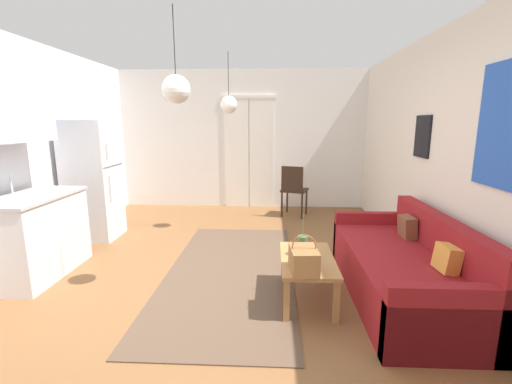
# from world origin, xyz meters

# --- Properties ---
(ground_plane) EXTENTS (5.26, 7.49, 0.10)m
(ground_plane) POSITION_xyz_m (0.00, 0.00, -0.05)
(ground_plane) COLOR brown
(wall_back) EXTENTS (4.86, 0.13, 2.61)m
(wall_back) POSITION_xyz_m (0.00, 3.49, 1.30)
(wall_back) COLOR white
(wall_back) RESTS_ON ground_plane
(wall_right) EXTENTS (0.12, 7.09, 2.61)m
(wall_right) POSITION_xyz_m (2.38, -0.00, 1.31)
(wall_right) COLOR silver
(wall_right) RESTS_ON ground_plane
(area_rug) EXTENTS (1.37, 3.02, 0.01)m
(area_rug) POSITION_xyz_m (0.13, 0.36, 0.01)
(area_rug) COLOR brown
(area_rug) RESTS_ON ground_plane
(couch) EXTENTS (0.89, 1.98, 0.78)m
(couch) POSITION_xyz_m (1.87, -0.11, 0.27)
(couch) COLOR maroon
(couch) RESTS_ON ground_plane
(coffee_table) EXTENTS (0.49, 0.86, 0.41)m
(coffee_table) POSITION_xyz_m (0.92, -0.20, 0.35)
(coffee_table) COLOR #A87542
(coffee_table) RESTS_ON ground_plane
(bamboo_vase) EXTENTS (0.09, 0.09, 0.41)m
(bamboo_vase) POSITION_xyz_m (0.88, -0.12, 0.50)
(bamboo_vase) COLOR #47704C
(bamboo_vase) RESTS_ON coffee_table
(handbag) EXTENTS (0.24, 0.33, 0.32)m
(handbag) POSITION_xyz_m (0.86, -0.48, 0.51)
(handbag) COLOR brown
(handbag) RESTS_ON coffee_table
(refrigerator) EXTENTS (0.65, 0.60, 1.67)m
(refrigerator) POSITION_xyz_m (-1.95, 1.47, 0.83)
(refrigerator) COLOR white
(refrigerator) RESTS_ON ground_plane
(kitchen_counter) EXTENTS (0.59, 1.12, 2.11)m
(kitchen_counter) POSITION_xyz_m (-1.97, 0.21, 0.82)
(kitchen_counter) COLOR silver
(kitchen_counter) RESTS_ON ground_plane
(accent_chair) EXTENTS (0.52, 0.51, 0.90)m
(accent_chair) POSITION_xyz_m (0.96, 2.73, 0.51)
(accent_chair) COLOR black
(accent_chair) RESTS_ON ground_plane
(pendant_lamp_near) EXTENTS (0.25, 0.25, 0.81)m
(pendant_lamp_near) POSITION_xyz_m (-0.26, -0.11, 1.92)
(pendant_lamp_near) COLOR black
(pendant_lamp_far) EXTENTS (0.25, 0.25, 0.85)m
(pendant_lamp_far) POSITION_xyz_m (-0.05, 1.85, 1.89)
(pendant_lamp_far) COLOR black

